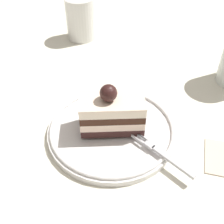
# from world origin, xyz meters

# --- Properties ---
(ground_plane) EXTENTS (2.40, 2.40, 0.00)m
(ground_plane) POSITION_xyz_m (0.00, 0.00, 0.00)
(ground_plane) COLOR silver
(dessert_plate) EXTENTS (0.20, 0.20, 0.02)m
(dessert_plate) POSITION_xyz_m (0.01, -0.01, 0.01)
(dessert_plate) COLOR silver
(dessert_plate) RESTS_ON ground_plane
(cake_slice) EXTENTS (0.11, 0.08, 0.08)m
(cake_slice) POSITION_xyz_m (0.01, -0.01, 0.04)
(cake_slice) COLOR #381D1B
(cake_slice) RESTS_ON dessert_plate
(fork) EXTENTS (0.10, 0.06, 0.00)m
(fork) POSITION_xyz_m (-0.07, 0.02, 0.02)
(fork) COLOR silver
(fork) RESTS_ON dessert_plate
(drink_glass_near) EXTENTS (0.07, 0.07, 0.10)m
(drink_glass_near) POSITION_xyz_m (0.19, -0.29, 0.04)
(drink_glass_near) COLOR white
(drink_glass_near) RESTS_ON ground_plane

